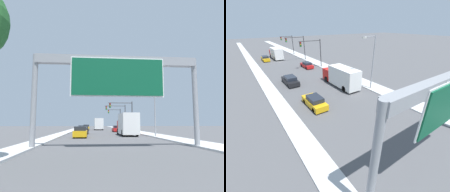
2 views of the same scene
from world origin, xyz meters
TOP-DOWN VIEW (x-y plane):
  - sidewalk_right at (7.75, 60.00)m, footprint 3.00×120.00m
  - median_strip_left at (-7.25, 60.00)m, footprint 2.00×120.00m
  - sign_gantry at (0.00, 17.87)m, footprint 13.32×0.73m
  - car_far_center at (-3.50, 30.79)m, footprint 1.76×4.43m
  - car_mid_center at (3.50, 49.33)m, footprint 1.73×4.52m
  - car_far_right at (-3.50, 40.53)m, footprint 1.87×4.79m
  - car_far_left at (-3.50, 62.92)m, footprint 1.71×4.53m
  - truck_box_primary at (0.00, 64.33)m, footprint 2.40×8.26m
  - truck_box_secondary at (3.50, 34.73)m, footprint 2.39×8.41m
  - traffic_light_near_intersection at (5.07, 48.00)m, footprint 5.37×0.32m
  - traffic_light_mid_block at (5.04, 58.00)m, footprint 5.52×0.32m
  - traffic_light_far_intersection at (5.51, 68.00)m, footprint 4.04×0.32m
  - street_lamp_right at (6.53, 30.97)m, footprint 2.58×0.28m

SIDE VIEW (x-z plane):
  - sidewalk_right at x=7.75m, z-range 0.00..0.15m
  - median_strip_left at x=-7.25m, z-range 0.00..0.15m
  - car_mid_center at x=3.50m, z-range -0.03..1.35m
  - car_far_center at x=-3.50m, z-range -0.04..1.44m
  - car_far_left at x=-3.50m, z-range -0.05..1.47m
  - car_far_right at x=-3.50m, z-range -0.04..1.48m
  - truck_box_primary at x=0.00m, z-range 0.03..3.32m
  - truck_box_secondary at x=3.50m, z-range 0.02..3.42m
  - traffic_light_far_intersection at x=5.51m, z-range 1.07..7.41m
  - traffic_light_near_intersection at x=5.07m, z-range 1.21..7.82m
  - traffic_light_mid_block at x=5.04m, z-range 1.23..7.96m
  - street_lamp_right at x=6.53m, z-range 0.77..9.12m
  - sign_gantry at x=0.00m, z-range 2.09..9.38m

